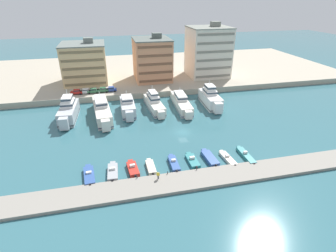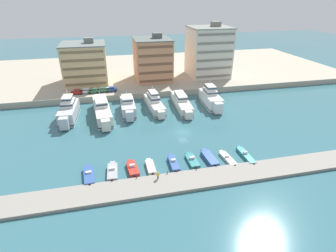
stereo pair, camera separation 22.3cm
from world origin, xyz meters
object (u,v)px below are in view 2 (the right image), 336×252
at_px(yacht_ivory_center_left, 154,103).
at_px(car_red_far_left, 77,92).
at_px(yacht_ivory_left, 102,110).
at_px(pedestrian_near_edge, 158,175).
at_px(car_green_center_left, 103,90).
at_px(motorboat_red_mid_left, 133,169).
at_px(yacht_silver_far_left, 69,111).
at_px(motorboat_teal_far_right, 246,156).
at_px(yacht_ivory_center, 181,102).
at_px(motorboat_blue_mid_right, 209,158).
at_px(car_white_left, 86,91).
at_px(car_green_mid_left, 94,90).
at_px(motorboat_grey_left, 113,172).
at_px(motorboat_teal_center_right, 192,160).
at_px(motorboat_cream_right, 228,159).
at_px(car_blue_center, 111,89).
at_px(motorboat_cream_center_left, 151,167).
at_px(yacht_white_center_right, 211,98).
at_px(yacht_silver_mid_left, 128,107).
at_px(motorboat_blue_center, 174,163).
at_px(motorboat_blue_far_left, 89,175).

height_order(yacht_ivory_center_left, car_red_far_left, yacht_ivory_center_left).
bearing_deg(yacht_ivory_left, pedestrian_near_edge, -72.82).
distance_m(car_green_center_left, pedestrian_near_edge, 54.08).
bearing_deg(car_red_far_left, motorboat_red_mid_left, -72.49).
xyz_separation_m(yacht_silver_far_left, motorboat_teal_far_right, (43.04, -31.88, -2.17)).
distance_m(yacht_silver_far_left, motorboat_red_mid_left, 35.31).
bearing_deg(yacht_ivory_left, yacht_ivory_center, 3.53).
relative_size(motorboat_blue_mid_right, car_white_left, 1.77).
distance_m(yacht_ivory_left, car_green_mid_left, 17.37).
distance_m(motorboat_grey_left, car_red_far_left, 49.44).
relative_size(car_green_center_left, pedestrian_near_edge, 2.42).
xyz_separation_m(motorboat_teal_center_right, motorboat_cream_right, (8.32, -1.07, -0.02)).
xyz_separation_m(car_white_left, car_blue_center, (9.16, 0.17, 0.00)).
bearing_deg(yacht_ivory_center, car_blue_center, 145.25).
bearing_deg(motorboat_cream_center_left, motorboat_red_mid_left, 177.63).
distance_m(yacht_silver_far_left, motorboat_grey_left, 33.74).
bearing_deg(yacht_ivory_center_left, car_green_mid_left, 143.64).
xyz_separation_m(yacht_silver_far_left, car_green_center_left, (10.45, 16.89, 0.51)).
relative_size(yacht_ivory_center, yacht_white_center_right, 1.27).
bearing_deg(motorboat_blue_mid_right, car_red_far_left, 124.68).
distance_m(yacht_silver_far_left, motorboat_cream_right, 50.02).
height_order(motorboat_grey_left, car_green_center_left, car_green_center_left).
distance_m(yacht_ivory_left, motorboat_teal_center_right, 36.57).
xyz_separation_m(motorboat_blue_mid_right, car_green_center_left, (-23.78, 47.96, 2.61)).
distance_m(yacht_white_center_right, motorboat_teal_center_right, 35.77).
bearing_deg(yacht_silver_far_left, car_green_center_left, 58.27).
distance_m(yacht_silver_far_left, yacht_silver_mid_left, 18.16).
relative_size(motorboat_grey_left, motorboat_cream_right, 1.01).
height_order(yacht_ivory_left, car_green_center_left, yacht_ivory_left).
relative_size(yacht_ivory_center_left, car_green_center_left, 4.44).
xyz_separation_m(yacht_silver_mid_left, car_green_mid_left, (-11.12, 16.09, 0.95)).
height_order(motorboat_grey_left, motorboat_blue_center, motorboat_grey_left).
distance_m(yacht_white_center_right, motorboat_grey_left, 47.25).
bearing_deg(car_red_far_left, motorboat_cream_right, -52.67).
height_order(motorboat_blue_far_left, car_green_center_left, car_green_center_left).
xyz_separation_m(motorboat_grey_left, motorboat_teal_far_right, (31.05, -0.41, -0.10)).
distance_m(yacht_white_center_right, motorboat_cream_right, 33.79).
distance_m(yacht_silver_mid_left, motorboat_blue_center, 32.82).
distance_m(car_white_left, car_blue_center, 9.16).
bearing_deg(car_blue_center, pedestrian_near_edge, -81.92).
xyz_separation_m(motorboat_grey_left, motorboat_teal_center_right, (18.03, 0.50, -0.12)).
xyz_separation_m(yacht_silver_far_left, motorboat_teal_center_right, (30.02, -30.97, -2.19)).
xyz_separation_m(motorboat_red_mid_left, motorboat_teal_center_right, (13.72, 0.29, -0.10)).
bearing_deg(car_blue_center, motorboat_blue_far_left, -97.53).
distance_m(motorboat_blue_far_left, motorboat_red_mid_left, 9.23).
xyz_separation_m(motorboat_red_mid_left, car_white_left, (-11.97, 48.11, 2.60)).
bearing_deg(motorboat_grey_left, car_blue_center, 88.23).
distance_m(motorboat_blue_far_left, car_white_left, 48.52).
distance_m(motorboat_cream_right, car_blue_center, 55.07).
xyz_separation_m(motorboat_teal_center_right, motorboat_teal_far_right, (13.01, -0.91, 0.02)).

